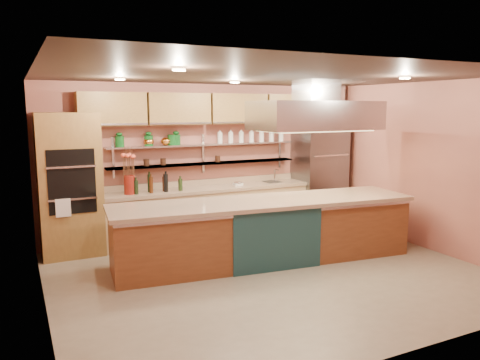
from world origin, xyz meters
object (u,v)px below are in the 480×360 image
flower_vase (129,185)px  copper_kettle (166,141)px  island (265,231)px  refrigerator (319,173)px  green_canister (172,140)px  kitchen_scale (238,183)px

flower_vase → copper_kettle: copper_kettle is taller
island → copper_kettle: (-1.00, 1.82, 1.30)m
island → copper_kettle: size_ratio=26.83×
refrigerator → flower_vase: refrigerator is taller
refrigerator → green_canister: 3.13m
kitchen_scale → green_canister: 1.47m
island → green_canister: green_canister is taller
refrigerator → copper_kettle: 3.24m
flower_vase → kitchen_scale: bearing=0.0°
copper_kettle → flower_vase: bearing=-162.9°
kitchen_scale → refrigerator: bearing=-12.8°
flower_vase → refrigerator: bearing=-0.1°
green_canister → kitchen_scale: bearing=-10.5°
refrigerator → island: refrigerator is taller
refrigerator → flower_vase: (-3.86, 0.01, 0.04)m
island → flower_vase: (-1.71, 1.60, 0.61)m
island → kitchen_scale: (0.31, 1.60, 0.49)m
kitchen_scale → copper_kettle: size_ratio=0.91×
copper_kettle → green_canister: green_canister is taller
flower_vase → green_canister: (0.83, 0.22, 0.72)m
refrigerator → flower_vase: bearing=179.9°
copper_kettle → green_canister: bearing=0.0°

